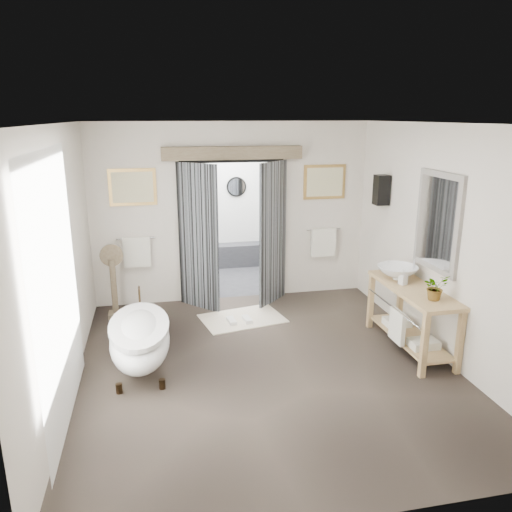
% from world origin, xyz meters
% --- Properties ---
extents(ground_plane, '(5.00, 5.00, 0.00)m').
position_xyz_m(ground_plane, '(0.00, 0.00, 0.00)').
color(ground_plane, '#4A3F35').
extents(room_shell, '(4.52, 5.02, 2.91)m').
position_xyz_m(room_shell, '(-0.04, -0.13, 1.86)').
color(room_shell, beige).
rests_on(room_shell, ground_plane).
extents(shower_room, '(2.22, 2.01, 2.51)m').
position_xyz_m(shower_room, '(0.00, 3.99, 0.91)').
color(shower_room, '#27272B').
rests_on(shower_room, ground_plane).
extents(back_wall_dressing, '(3.82, 0.71, 2.52)m').
position_xyz_m(back_wall_dressing, '(0.00, 2.32, 1.56)').
color(back_wall_dressing, black).
rests_on(back_wall_dressing, ground_plane).
extents(clawfoot_tub, '(0.72, 1.60, 0.78)m').
position_xyz_m(clawfoot_tub, '(-1.50, 0.30, 0.38)').
color(clawfoot_tub, black).
rests_on(clawfoot_tub, ground_plane).
extents(vanity, '(0.57, 1.60, 0.85)m').
position_xyz_m(vanity, '(1.95, 0.10, 0.51)').
color(vanity, tan).
rests_on(vanity, ground_plane).
extents(pedestal_mirror, '(0.34, 0.22, 1.15)m').
position_xyz_m(pedestal_mirror, '(-1.90, 1.99, 0.50)').
color(pedestal_mirror, '#72654D').
rests_on(pedestal_mirror, ground_plane).
extents(rug, '(1.34, 1.03, 0.01)m').
position_xyz_m(rug, '(-0.02, 1.53, 0.01)').
color(rug, beige).
rests_on(rug, ground_plane).
extents(slippers, '(0.37, 0.27, 0.05)m').
position_xyz_m(slippers, '(-0.09, 1.40, 0.04)').
color(slippers, silver).
rests_on(slippers, rug).
extents(basin, '(0.61, 0.61, 0.19)m').
position_xyz_m(basin, '(1.92, 0.48, 0.94)').
color(basin, white).
rests_on(basin, vanity).
extents(plant, '(0.32, 0.29, 0.32)m').
position_xyz_m(plant, '(2.00, -0.33, 1.01)').
color(plant, gray).
rests_on(plant, vanity).
extents(soap_bottle_a, '(0.11, 0.11, 0.20)m').
position_xyz_m(soap_bottle_a, '(1.89, 0.26, 0.95)').
color(soap_bottle_a, gray).
rests_on(soap_bottle_a, vanity).
extents(soap_bottle_b, '(0.16, 0.16, 0.19)m').
position_xyz_m(soap_bottle_b, '(1.91, 0.74, 0.94)').
color(soap_bottle_b, gray).
rests_on(soap_bottle_b, vanity).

